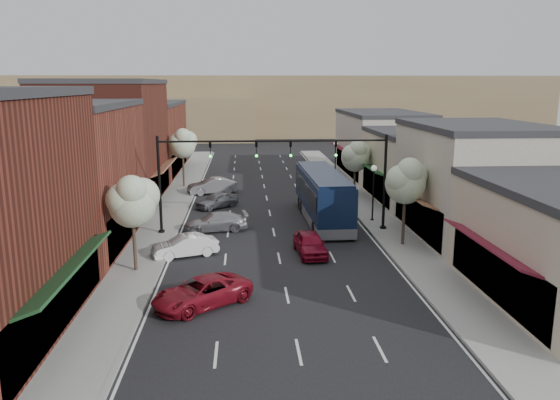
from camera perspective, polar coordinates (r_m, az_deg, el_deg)
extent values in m
plane|color=black|center=(31.84, 0.15, -7.22)|extent=(160.00, 160.00, 0.00)
cube|color=gray|center=(49.99, -11.00, -0.21)|extent=(2.80, 73.00, 0.15)
cube|color=gray|center=(50.69, 8.20, 0.06)|extent=(2.80, 73.00, 0.15)
cube|color=gray|center=(49.83, -9.40, -0.19)|extent=(0.25, 73.00, 0.17)
cube|color=gray|center=(50.42, 6.64, 0.04)|extent=(0.25, 73.00, 0.17)
cube|color=black|center=(25.04, -22.55, -9.77)|extent=(0.60, 11.90, 2.60)
cube|color=#1B4422|center=(24.29, -21.04, -6.55)|extent=(1.07, 9.80, 0.49)
cube|color=brown|center=(38.47, -22.30, 2.16)|extent=(9.00, 14.00, 9.00)
cube|color=#2D2D30|center=(38.02, -22.87, 9.15)|extent=(9.20, 14.10, 0.40)
cube|color=black|center=(37.92, -15.92, -2.00)|extent=(0.60, 11.90, 2.60)
cube|color=maroon|center=(37.44, -14.86, 0.23)|extent=(1.07, 9.80, 0.49)
cube|color=#5F251B|center=(51.72, -17.56, 5.67)|extent=(9.00, 14.00, 10.50)
cube|color=#2D2D30|center=(51.45, -17.95, 11.71)|extent=(9.20, 14.10, 0.40)
cube|color=black|center=(51.40, -12.74, 1.78)|extent=(0.60, 11.90, 2.60)
cube|color=#8F5E41|center=(51.04, -11.93, 3.46)|extent=(1.07, 9.80, 0.49)
cube|color=brown|center=(67.41, -14.33, 6.16)|extent=(9.00, 18.00, 8.00)
cube|color=#2D2D30|center=(67.14, -14.52, 9.72)|extent=(9.20, 18.10, 0.40)
cube|color=black|center=(67.06, -10.69, 4.23)|extent=(0.60, 15.30, 2.60)
cube|color=#1B4422|center=(66.78, -10.05, 5.52)|extent=(1.07, 12.60, 0.49)
cube|color=black|center=(28.34, 22.06, -7.20)|extent=(0.60, 10.20, 2.60)
cube|color=maroon|center=(27.56, 20.80, -4.36)|extent=(1.07, 8.40, 0.49)
cube|color=#BBB3A0|center=(39.91, 19.70, 1.60)|extent=(8.00, 12.00, 7.50)
cube|color=#2D2D30|center=(39.43, 20.11, 7.25)|extent=(8.20, 12.10, 0.40)
cube|color=black|center=(39.02, 14.49, -1.53)|extent=(0.60, 10.20, 2.60)
cube|color=#8F5E41|center=(38.46, 13.47, 0.61)|extent=(1.07, 8.40, 0.49)
cube|color=#B9AC93|center=(51.10, 14.35, 3.24)|extent=(8.00, 12.00, 6.00)
cube|color=#2D2D30|center=(50.72, 14.54, 6.81)|extent=(8.20, 12.10, 0.40)
cube|color=black|center=(50.30, 10.26, 1.67)|extent=(0.60, 10.20, 2.60)
cube|color=#1B4422|center=(49.87, 9.43, 3.36)|extent=(1.07, 8.40, 0.49)
cube|color=#BBB3A0|center=(64.37, 10.53, 5.62)|extent=(8.00, 16.00, 7.00)
cube|color=#2D2D30|center=(64.07, 10.66, 8.90)|extent=(8.20, 16.10, 0.40)
cube|color=black|center=(63.79, 7.24, 3.95)|extent=(0.60, 13.60, 2.60)
cube|color=maroon|center=(63.45, 6.56, 5.29)|extent=(1.07, 11.20, 0.49)
cube|color=#7A6647|center=(120.08, -2.87, 9.91)|extent=(120.00, 30.00, 12.00)
cube|color=#7A6647|center=(110.57, -15.95, 8.24)|extent=(50.00, 20.00, 8.00)
cylinder|color=black|center=(40.64, 10.69, -2.92)|extent=(0.44, 0.44, 0.30)
cylinder|color=black|center=(39.92, 10.88, 1.73)|extent=(0.20, 0.20, 7.00)
cylinder|color=black|center=(38.66, 5.28, 6.20)|extent=(8.00, 0.14, 0.14)
imported|color=black|center=(38.79, 5.85, 5.32)|extent=(0.18, 0.46, 1.10)
sphere|color=#19E533|center=(38.73, 5.87, 4.68)|extent=(0.18, 0.18, 0.18)
imported|color=black|center=(38.39, 1.11, 5.31)|extent=(0.18, 0.46, 1.10)
sphere|color=#19E533|center=(38.32, 1.13, 4.67)|extent=(0.18, 0.18, 0.18)
cylinder|color=black|center=(39.81, -12.25, -3.31)|extent=(0.44, 0.44, 0.30)
cylinder|color=black|center=(39.07, -12.47, 1.44)|extent=(0.20, 0.20, 7.00)
cylinder|color=black|center=(38.23, -6.72, 6.11)|extent=(8.00, 0.14, 0.14)
imported|color=black|center=(38.32, -7.29, 5.20)|extent=(0.18, 0.46, 1.10)
sphere|color=#19E533|center=(38.25, -7.29, 4.56)|extent=(0.18, 0.18, 0.18)
imported|color=black|center=(38.26, -2.48, 5.28)|extent=(0.18, 0.46, 1.10)
sphere|color=#19E533|center=(38.19, -2.47, 4.63)|extent=(0.18, 0.18, 0.18)
cylinder|color=#47382B|center=(36.57, 12.79, -1.94)|extent=(0.20, 0.20, 3.71)
sphere|color=#97B289|center=(36.09, 12.97, 1.64)|extent=(2.60, 2.60, 2.60)
sphere|color=#97B289|center=(36.44, 13.62, 2.45)|extent=(2.00, 2.00, 2.00)
sphere|color=#97B289|center=(35.64, 12.51, 2.10)|extent=(1.90, 1.90, 1.90)
sphere|color=#97B289|center=(35.50, 13.42, 2.97)|extent=(1.70, 1.70, 1.70)
cylinder|color=#47382B|center=(51.81, 7.80, 2.12)|extent=(0.20, 0.20, 3.33)
sphere|color=#97B289|center=(51.49, 7.87, 4.40)|extent=(2.60, 2.60, 2.60)
sphere|color=#97B289|center=(51.84, 8.36, 4.90)|extent=(2.00, 2.00, 2.00)
sphere|color=#97B289|center=(51.08, 7.50, 4.70)|extent=(1.90, 1.90, 1.90)
sphere|color=#97B289|center=(50.93, 8.12, 5.25)|extent=(1.70, 1.70, 1.70)
cylinder|color=#47382B|center=(31.84, -14.97, -4.32)|extent=(0.20, 0.20, 3.52)
sphere|color=#97B289|center=(31.31, -15.18, -0.45)|extent=(2.60, 2.60, 2.60)
sphere|color=#97B289|center=(31.41, -14.23, 0.46)|extent=(2.00, 2.00, 2.00)
sphere|color=#97B289|center=(31.04, -16.05, 0.01)|extent=(1.90, 1.90, 1.90)
sphere|color=#97B289|center=(30.64, -15.27, 0.96)|extent=(1.70, 1.70, 1.70)
cylinder|color=#47382B|center=(56.97, -10.06, 3.21)|extent=(0.20, 0.20, 3.84)
sphere|color=#97B289|center=(56.66, -10.15, 5.61)|extent=(2.60, 2.60, 2.60)
sphere|color=#97B289|center=(56.86, -9.63, 6.14)|extent=(2.00, 2.00, 2.00)
sphere|color=#97B289|center=(56.37, -10.60, 5.93)|extent=(1.90, 1.90, 1.90)
sphere|color=#97B289|center=(56.06, -10.14, 6.53)|extent=(1.70, 1.70, 1.70)
cylinder|color=black|center=(42.95, 9.60, -2.14)|extent=(0.28, 0.28, 0.20)
cylinder|color=black|center=(42.53, 9.69, 0.34)|extent=(0.12, 0.12, 4.00)
sphere|color=white|center=(42.14, 9.80, 3.30)|extent=(0.44, 0.44, 0.44)
cylinder|color=black|center=(59.73, 5.76, 1.97)|extent=(0.28, 0.28, 0.20)
cylinder|color=black|center=(59.43, 5.80, 3.77)|extent=(0.12, 0.12, 4.00)
sphere|color=white|center=(59.15, 5.85, 5.90)|extent=(0.44, 0.44, 0.44)
cube|color=#0D1936|center=(42.51, 4.46, 0.55)|extent=(2.98, 12.58, 3.20)
cube|color=#595B60|center=(42.83, 4.43, -1.39)|extent=(3.00, 12.60, 0.73)
cube|color=black|center=(42.42, 4.47, 1.15)|extent=(3.01, 11.58, 1.15)
cube|color=#0D1936|center=(42.21, 4.49, 2.75)|extent=(2.75, 12.08, 0.26)
cube|color=black|center=(36.39, 6.07, -0.38)|extent=(2.17, 0.13, 1.25)
cylinder|color=black|center=(38.45, 3.67, -2.99)|extent=(0.36, 1.09, 1.09)
cylinder|color=black|center=(38.89, 7.27, -2.89)|extent=(0.36, 1.09, 1.09)
cylinder|color=black|center=(46.49, 2.13, -0.32)|extent=(0.36, 1.09, 1.09)
cylinder|color=black|center=(46.85, 5.12, -0.27)|extent=(0.36, 1.09, 1.09)
cylinder|color=black|center=(45.07, 2.36, -0.72)|extent=(0.36, 1.09, 1.09)
cylinder|color=black|center=(45.45, 5.44, -0.66)|extent=(0.36, 1.09, 1.09)
imported|color=maroon|center=(34.26, 3.16, -4.57)|extent=(2.02, 4.34, 1.44)
imported|color=maroon|center=(26.87, -8.18, -9.53)|extent=(5.32, 4.81, 1.37)
imported|color=white|center=(34.41, -9.91, -4.75)|extent=(4.29, 2.70, 1.33)
imported|color=#99999E|center=(39.95, -6.75, -2.28)|extent=(4.83, 2.45, 1.34)
imported|color=slate|center=(47.28, -6.62, -0.03)|extent=(4.01, 3.76, 1.34)
imported|color=#9D9DA2|center=(53.41, -7.10, 1.47)|extent=(5.00, 2.95, 1.56)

